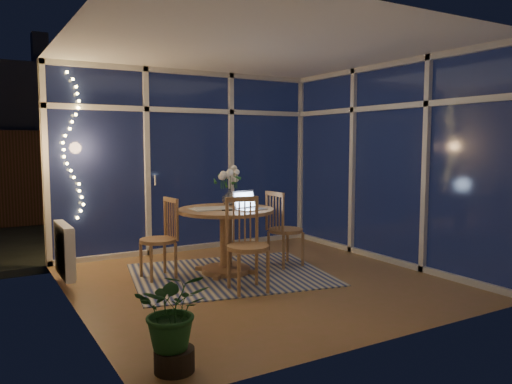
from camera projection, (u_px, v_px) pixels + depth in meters
floor at (259, 281)px, 5.68m from camera, size 4.00×4.00×0.00m
ceiling at (259, 48)px, 5.42m from camera, size 4.00×4.00×0.00m
wall_back at (189, 161)px, 7.27m from camera, size 4.00×0.04×2.60m
wall_front at (391, 178)px, 3.83m from camera, size 4.00×0.04×2.60m
wall_left at (71, 172)px, 4.55m from camera, size 0.04×4.00×2.60m
wall_right at (390, 163)px, 6.55m from camera, size 0.04×4.00×2.60m
window_wall_back at (190, 161)px, 7.24m from camera, size 4.00×0.10×2.60m
window_wall_right at (387, 163)px, 6.53m from camera, size 0.10×4.00×2.60m
radiator at (64, 250)px, 5.44m from camera, size 0.10×0.70×0.58m
fairy_lights at (72, 146)px, 6.32m from camera, size 0.24×0.10×1.85m
garden_patio at (156, 222)px, 10.23m from camera, size 12.00×6.00×0.10m
garden_fence at (124, 175)px, 10.32m from camera, size 11.00×0.08×1.80m
neighbour_roof at (102, 118)px, 12.92m from camera, size 7.00×3.00×2.20m
garden_shrubs at (111, 211)px, 8.16m from camera, size 0.90×0.90×0.90m
rug at (230, 274)px, 5.93m from camera, size 2.53×2.18×0.01m
dining_table at (226, 241)px, 5.98m from camera, size 1.35×1.35×0.79m
chair_left at (158, 238)px, 5.73m from camera, size 0.47×0.47×0.95m
chair_right at (286, 228)px, 6.30m from camera, size 0.49×0.49×0.98m
chair_front at (248, 245)px, 5.21m from camera, size 0.53×0.53×1.01m
laptop at (251, 200)px, 5.81m from camera, size 0.39×0.35×0.24m
flower_vase at (230, 197)px, 6.29m from camera, size 0.24×0.24×0.21m
bowl at (244, 204)px, 6.22m from camera, size 0.18×0.18×0.04m
newspapers at (210, 209)px, 5.89m from camera, size 0.47×0.39×0.01m
phone at (227, 210)px, 5.78m from camera, size 0.13×0.11×0.01m
potted_plant at (174, 318)px, 3.40m from camera, size 0.68×0.64×0.76m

